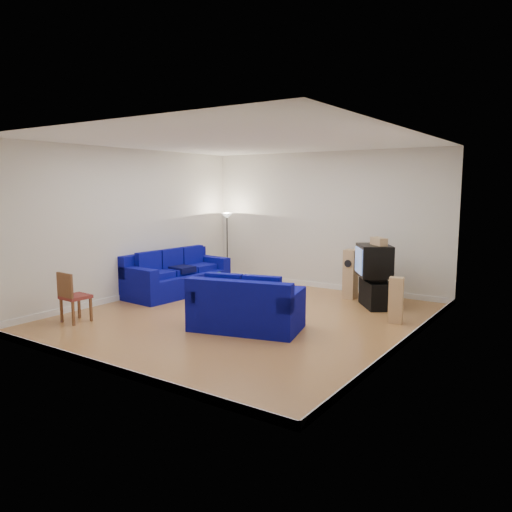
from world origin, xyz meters
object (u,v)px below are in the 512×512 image
Objects in this scene: sofa_three_seat at (175,278)px; coffee_table at (227,290)px; tv_stand at (376,294)px; sofa_loveseat at (245,310)px; television at (374,260)px.

coffee_table is (1.61, -0.20, -0.04)m from sofa_three_seat.
sofa_three_seat is 4.43m from tv_stand.
television is (1.18, 2.75, 0.60)m from sofa_loveseat.
sofa_three_seat is at bearing -106.46° from television.
sofa_loveseat is at bearing -56.83° from television.
sofa_three_seat is at bearing 138.91° from sofa_loveseat.
sofa_three_seat is 2.24× the size of coffee_table.
sofa_three_seat is at bearing -110.92° from tv_stand.
sofa_three_seat reaches higher than sofa_loveseat.
coffee_table is at bearing -93.44° from television.
tv_stand is (1.24, 2.80, -0.08)m from sofa_loveseat.
television is at bearing 30.15° from coffee_table.
coffee_table is at bearing 122.37° from sofa_loveseat.
television is at bearing 111.06° from sofa_three_seat.
tv_stand is (4.22, 1.33, -0.08)m from sofa_three_seat.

